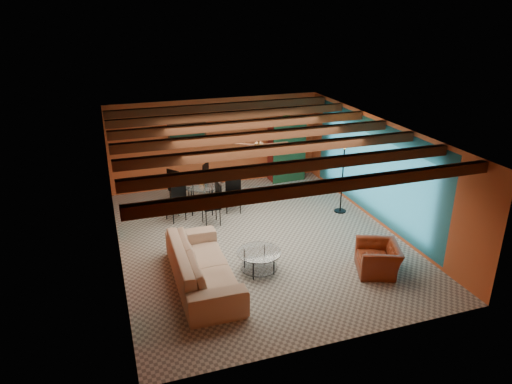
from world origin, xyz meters
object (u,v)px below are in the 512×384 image
object	(u,v)px
armoire	(286,151)
vase	(201,170)
potted_plant	(287,115)
coffee_table	(259,261)
dining_table	(202,193)
floor_lamp	(342,177)
sofa	(203,265)
armchair	(378,258)

from	to	relation	value
armoire	vase	world-z (taller)	armoire
potted_plant	coffee_table	bearing A→B (deg)	-117.61
dining_table	armoire	size ratio (longest dim) A/B	1.15
potted_plant	vase	world-z (taller)	potted_plant
dining_table	armoire	bearing A→B (deg)	28.48
floor_lamp	vase	xyz separation A→B (m)	(-3.58, 1.19, 0.21)
coffee_table	vase	world-z (taller)	vase
floor_lamp	vase	distance (m)	3.78
sofa	potted_plant	bearing A→B (deg)	-36.14
armchair	potted_plant	bearing A→B (deg)	-161.83
armchair	floor_lamp	world-z (taller)	floor_lamp
coffee_table	potted_plant	distance (m)	6.08
coffee_table	dining_table	distance (m)	3.48
sofa	floor_lamp	xyz separation A→B (m)	(4.36, 2.30, 0.59)
floor_lamp	potted_plant	distance (m)	3.12
sofa	potted_plant	size ratio (longest dim) A/B	6.56
dining_table	potted_plant	size ratio (longest dim) A/B	4.95
armchair	coffee_table	size ratio (longest dim) A/B	1.02
coffee_table	vase	distance (m)	3.59
armchair	sofa	bearing A→B (deg)	-80.57
floor_lamp	potted_plant	bearing A→B (deg)	98.85
armchair	floor_lamp	distance (m)	3.20
potted_plant	vase	bearing A→B (deg)	-151.52
dining_table	potted_plant	bearing A→B (deg)	28.48
armoire	vase	bearing A→B (deg)	-154.81
armoire	vase	distance (m)	3.57
armoire	dining_table	bearing A→B (deg)	-154.81
armchair	vase	bearing A→B (deg)	-125.18
potted_plant	vase	distance (m)	3.67
armchair	armoire	xyz separation A→B (m)	(0.29, 5.93, 0.63)
vase	floor_lamp	bearing A→B (deg)	-18.46
sofa	potted_plant	distance (m)	6.71
floor_lamp	armoire	bearing A→B (deg)	98.85
dining_table	vase	size ratio (longest dim) A/B	11.88
coffee_table	potted_plant	world-z (taller)	potted_plant
sofa	armchair	size ratio (longest dim) A/B	2.97
sofa	potted_plant	world-z (taller)	potted_plant
vase	coffee_table	bearing A→B (deg)	-82.60
sofa	floor_lamp	size ratio (longest dim) A/B	1.42
armchair	potted_plant	size ratio (longest dim) A/B	2.21
sofa	dining_table	distance (m)	3.58
dining_table	floor_lamp	bearing A→B (deg)	-18.46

